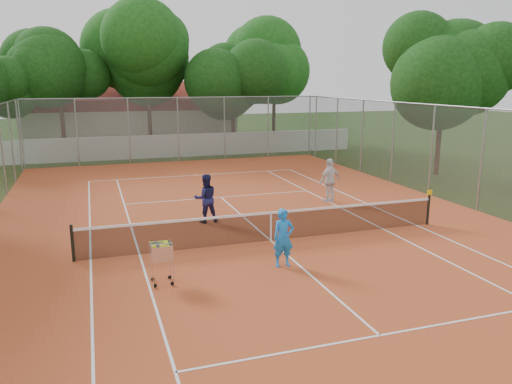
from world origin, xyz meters
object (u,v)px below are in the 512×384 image
object	(u,v)px
player_far_left	(206,198)
player_far_right	(330,180)
ball_hopper	(162,262)
player_near	(283,238)
tennis_net	(271,226)
clubhouse	(130,115)

from	to	relation	value
player_far_left	player_far_right	bearing A→B (deg)	-166.70
player_far_left	ball_hopper	xyz separation A→B (m)	(-2.30, -5.16, -0.30)
player_near	tennis_net	bearing A→B (deg)	80.67
ball_hopper	clubhouse	bearing A→B (deg)	106.36
player_far_left	ball_hopper	world-z (taller)	player_far_left
player_near	player_far_right	distance (m)	7.83
tennis_net	player_far_left	bearing A→B (deg)	118.01
clubhouse	player_near	size ratio (longest dim) A/B	10.13
ball_hopper	player_far_left	bearing A→B (deg)	85.61
tennis_net	player_far_right	xyz separation A→B (m)	(4.15, 4.17, 0.43)
player_far_left	player_far_right	world-z (taller)	player_far_right
tennis_net	ball_hopper	xyz separation A→B (m)	(-3.77, -2.38, 0.09)
player_far_right	tennis_net	bearing A→B (deg)	26.73
clubhouse	player_far_left	size ratio (longest dim) A/B	9.33
clubhouse	ball_hopper	size ratio (longest dim) A/B	14.22
ball_hopper	tennis_net	bearing A→B (deg)	51.82
tennis_net	player_far_left	world-z (taller)	player_far_left
player_far_left	tennis_net	bearing A→B (deg)	117.42
tennis_net	clubhouse	size ratio (longest dim) A/B	0.72
clubhouse	player_far_right	bearing A→B (deg)	-76.09
clubhouse	player_near	xyz separation A→B (m)	(1.57, -31.17, -1.37)
player_far_left	ball_hopper	size ratio (longest dim) A/B	1.52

